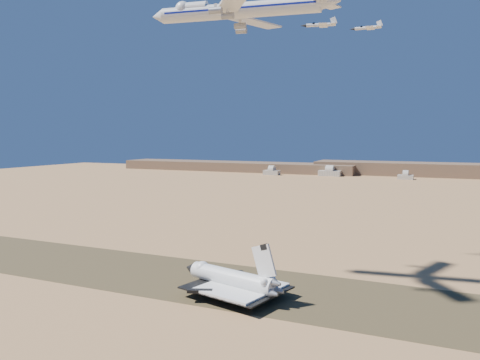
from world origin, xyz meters
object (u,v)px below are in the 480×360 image
at_px(carrier_747, 233,11).
at_px(crew_c, 249,304).
at_px(crew_a, 251,305).
at_px(chase_jet_c, 320,25).
at_px(shuttle, 231,280).
at_px(chase_jet_d, 367,28).
at_px(crew_b, 249,306).

relative_size(carrier_747, crew_c, 39.25).
height_order(crew_a, chase_jet_c, chase_jet_c).
bearing_deg(chase_jet_c, carrier_747, -124.97).
xyz_separation_m(shuttle, carrier_747, (-6.98, 17.18, 96.10)).
xyz_separation_m(crew_a, crew_c, (-0.65, 0.29, 0.06)).
bearing_deg(crew_c, chase_jet_d, -44.48).
bearing_deg(crew_a, crew_b, -171.40).
height_order(shuttle, crew_c, shuttle).
bearing_deg(crew_a, chase_jet_c, 2.01).
distance_m(crew_c, chase_jet_c, 126.27).
relative_size(shuttle, crew_c, 23.08).
relative_size(shuttle, crew_a, 24.83).
distance_m(crew_a, crew_c, 0.72).
distance_m(crew_b, chase_jet_c, 127.56).
height_order(shuttle, chase_jet_d, chase_jet_d).
bearing_deg(chase_jet_c, crew_b, -103.77).
bearing_deg(shuttle, crew_c, -22.19).
bearing_deg(carrier_747, crew_c, -63.16).
distance_m(carrier_747, crew_c, 104.99).
xyz_separation_m(crew_a, chase_jet_d, (20.23, 93.29, 105.34)).
relative_size(crew_b, crew_c, 1.05).
height_order(shuttle, crew_b, shuttle).
relative_size(carrier_747, chase_jet_c, 4.49).
bearing_deg(chase_jet_c, chase_jet_d, 39.39).
distance_m(crew_b, chase_jet_d, 143.40).
height_order(carrier_747, crew_c, carrier_747).
relative_size(crew_c, chase_jet_d, 0.12).
xyz_separation_m(chase_jet_c, chase_jet_d, (17.16, 21.11, 1.53)).
distance_m(crew_b, crew_c, 2.46).
height_order(shuttle, carrier_747, carrier_747).
height_order(crew_b, chase_jet_c, chase_jet_c).
relative_size(carrier_747, crew_b, 37.49).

